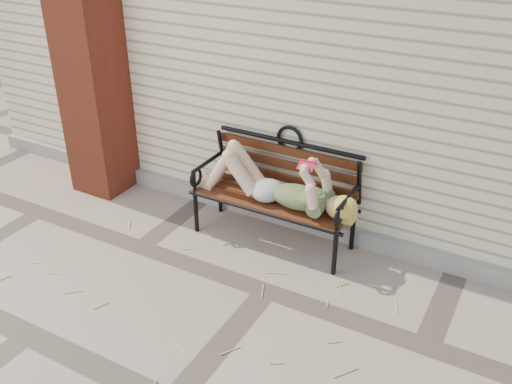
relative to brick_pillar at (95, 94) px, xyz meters
The scene contains 7 objects.
ground 2.62m from the brick_pillar, 18.06° to the right, with size 80.00×80.00×0.00m, color gray.
house_wall 3.26m from the brick_pillar, 44.37° to the left, with size 8.00×4.00×3.00m, color beige.
foundation_strip 2.49m from the brick_pillar, ahead, with size 8.00×0.10×0.15m, color gray.
brick_pillar is the anchor object (origin of this frame).
garden_bench 2.05m from the brick_pillar, ahead, with size 1.52×0.61×0.99m.
reading_woman 2.06m from the brick_pillar, ahead, with size 1.44×0.33×0.45m.
straw_scatter 2.55m from the brick_pillar, 28.18° to the right, with size 3.00×1.68×0.01m.
Camera 1 is at (1.64, -3.14, 2.83)m, focal length 40.00 mm.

